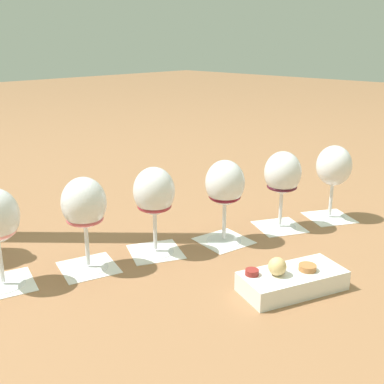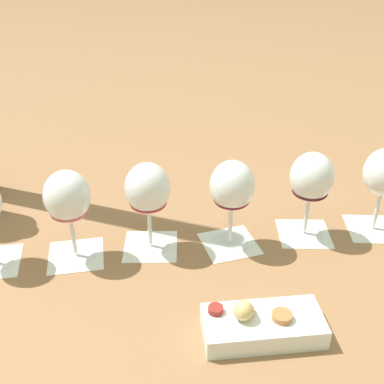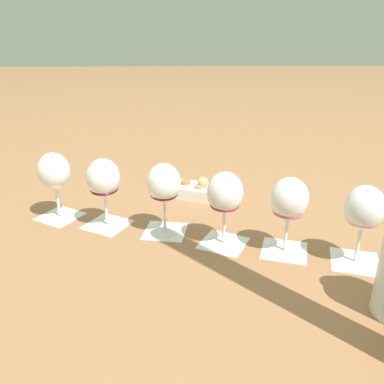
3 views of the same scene
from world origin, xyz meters
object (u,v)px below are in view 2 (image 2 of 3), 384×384
wine_glass_1 (68,200)px  snack_dish (262,325)px  wine_glass_3 (232,190)px  wine_glass_2 (148,192)px  wine_glass_4 (311,181)px  wine_glass_5 (384,177)px

wine_glass_1 → snack_dish: size_ratio=0.88×
wine_glass_1 → wine_glass_3: 0.28m
wine_glass_3 → snack_dish: wine_glass_3 is taller
wine_glass_2 → wine_glass_3: bearing=-24.3°
wine_glass_4 → wine_glass_3: bearing=164.9°
snack_dish → wine_glass_5: bearing=19.4°
wine_glass_2 → wine_glass_4: bearing=-19.7°
wine_glass_2 → wine_glass_3: size_ratio=1.00×
wine_glass_2 → wine_glass_4: (0.28, -0.10, 0.00)m
wine_glass_1 → snack_dish: bearing=-58.7°
wine_glass_1 → wine_glass_4: 0.44m
wine_glass_1 → wine_glass_5: bearing=-19.1°
wine_glass_3 → wine_glass_5: (0.28, -0.09, -0.00)m
wine_glass_1 → wine_glass_5: size_ratio=1.00×
wine_glass_2 → wine_glass_4: size_ratio=1.00×
wine_glass_4 → wine_glass_5: size_ratio=1.00×
wine_glass_1 → wine_glass_4: (0.41, -0.14, 0.00)m
wine_glass_5 → snack_dish: size_ratio=0.88×
wine_glass_5 → wine_glass_3: bearing=162.1°
wine_glass_3 → wine_glass_5: same height
wine_glass_4 → wine_glass_5: same height
wine_glass_5 → wine_glass_4: bearing=159.0°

